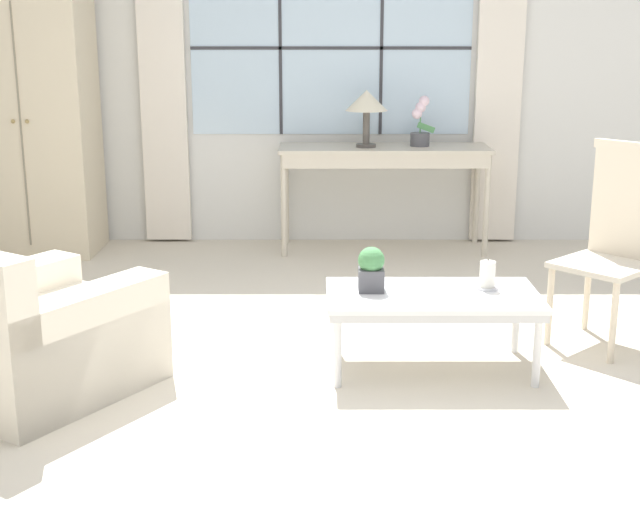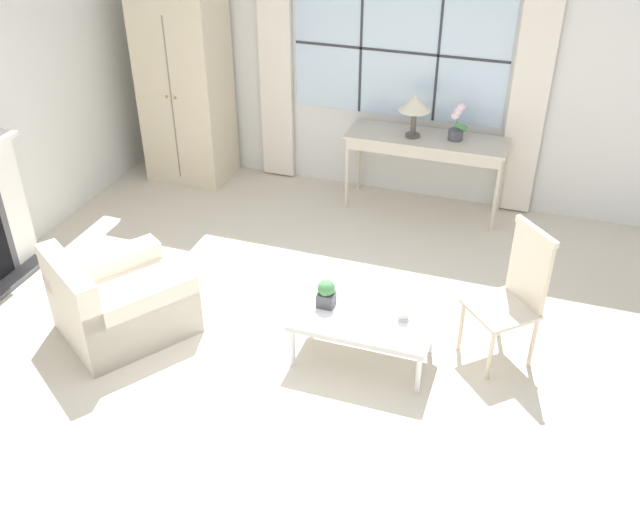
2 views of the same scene
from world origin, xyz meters
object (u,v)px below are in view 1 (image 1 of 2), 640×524
Objects in this scene: console_table at (382,158)px; side_chair_wooden at (614,235)px; table_lamp at (365,103)px; coffee_table at (431,301)px; armchair_upholstered at (32,340)px; pillar_candle at (485,276)px; potted_orchid at (418,126)px; potted_plant_small at (369,269)px; armoire at (32,112)px.

side_chair_wooden reaches higher than console_table.
coffee_table is at bearing -85.03° from table_lamp.
side_chair_wooden reaches higher than armchair_upholstered.
pillar_candle is at bearing -81.67° from console_table.
console_table is at bearing -173.35° from potted_orchid.
potted_orchid is (0.27, 0.03, 0.24)m from console_table.
coffee_table is (-1.03, -0.42, -0.24)m from side_chair_wooden.
pillar_candle is (0.50, -2.40, -0.66)m from table_lamp.
coffee_table is 4.70× the size of potted_plant_small.
console_table reaches higher than pillar_candle.
potted_orchid is (0.41, 0.07, -0.18)m from table_lamp.
side_chair_wooden is at bearing -58.78° from table_lamp.
armoire reaches higher than console_table.
side_chair_wooden is at bearing 13.54° from armchair_upholstered.
potted_orchid is (2.90, 0.08, -0.11)m from armoire.
armoire is 4.99× the size of table_lamp.
coffee_table is (0.21, -2.47, -0.77)m from table_lamp.
armoire is at bearing 137.69° from coffee_table.
table_lamp is (-0.14, -0.03, 0.41)m from console_table.
armoire is at bearing 141.32° from pillar_candle.
potted_plant_small reaches higher than pillar_candle.
armoire is 4.28m from side_chair_wooden.
armoire reaches higher than side_chair_wooden.
armoire is at bearing 105.99° from armchair_upholstered.
pillar_candle is (2.19, 0.36, 0.21)m from armchair_upholstered.
side_chair_wooden is (2.94, 0.71, 0.34)m from armchair_upholstered.
table_lamp reaches higher than pillar_candle.
armchair_upholstered is 3.05m from side_chair_wooden.
console_table is at bearing 98.33° from pillar_candle.
console_table is 2.49m from potted_plant_small.
potted_orchid is 0.35× the size of side_chair_wooden.
side_chair_wooden is 1.39m from potted_plant_small.
console_table is at bearing 13.42° from table_lamp.
potted_orchid is 2.45× the size of pillar_candle.
console_table is at bearing 117.88° from side_chair_wooden.
side_chair_wooden reaches higher than potted_plant_small.
console_table is 0.36m from potted_orchid.
table_lamp is at bearing 0.28° from armoire.
armoire reaches higher than potted_orchid.
coffee_table is at bearing -88.31° from console_table.
armchair_upholstered is at bearing -123.31° from console_table.
potted_plant_small is at bearing 173.02° from coffee_table.
potted_orchid is at bearing 91.93° from pillar_candle.
coffee_table is (2.70, -2.46, -0.71)m from armoire.
side_chair_wooden is at bearing 21.95° from coffee_table.
console_table is 3.75× the size of table_lamp.
potted_orchid is 0.36× the size of coffee_table.
potted_plant_small is at bearing -164.21° from side_chair_wooden.
side_chair_wooden is at bearing 15.79° from potted_plant_small.
armchair_upholstered is at bearing -121.56° from table_lamp.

